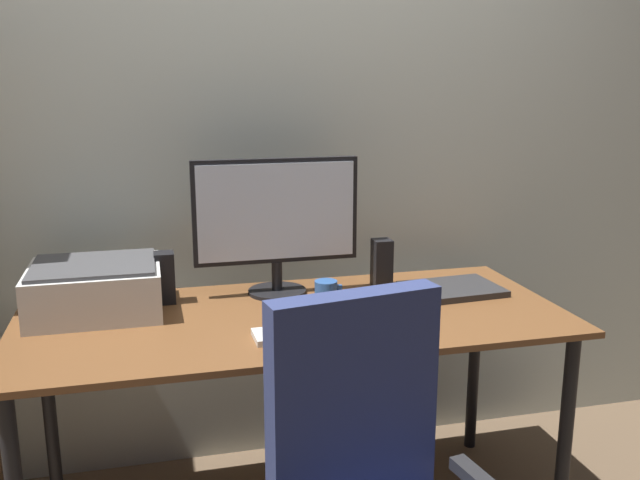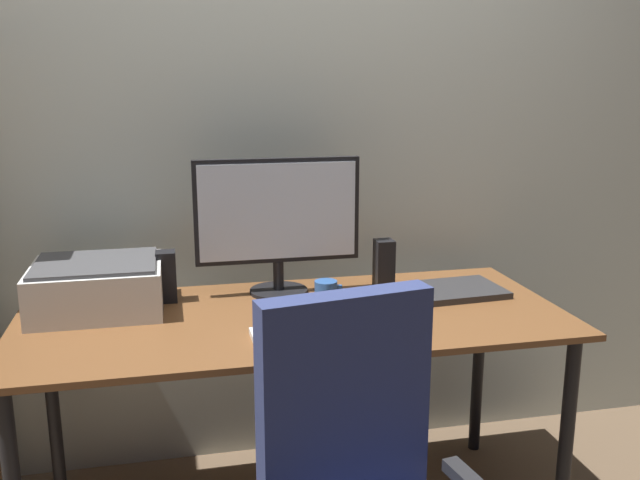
{
  "view_description": "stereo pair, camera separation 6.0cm",
  "coord_description": "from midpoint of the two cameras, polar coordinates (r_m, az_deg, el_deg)",
  "views": [
    {
      "loc": [
        -0.42,
        -2.0,
        1.47
      ],
      "look_at": [
        0.09,
        0.03,
        0.97
      ],
      "focal_mm": 38.61,
      "sensor_mm": 36.0,
      "label": 1
    },
    {
      "loc": [
        -0.36,
        -2.02,
        1.47
      ],
      "look_at": [
        0.09,
        0.03,
        0.97
      ],
      "focal_mm": 38.61,
      "sensor_mm": 36.0,
      "label": 2
    }
  ],
  "objects": [
    {
      "name": "laptop",
      "position": [
        2.42,
        10.19,
        -4.04
      ],
      "size": [
        0.33,
        0.25,
        0.02
      ],
      "primitive_type": "cube",
      "rotation": [
        0.0,
        0.0,
        0.07
      ],
      "color": "#2D2D30",
      "rests_on": "desk"
    },
    {
      "name": "back_wall",
      "position": [
        2.59,
        -5.48,
        9.62
      ],
      "size": [
        6.4,
        0.1,
        2.6
      ],
      "primitive_type": "cube",
      "color": "beige",
      "rests_on": "ground"
    },
    {
      "name": "keyboard",
      "position": [
        2.0,
        -2.22,
        -7.7
      ],
      "size": [
        0.29,
        0.12,
        0.02
      ],
      "primitive_type": "cube",
      "rotation": [
        0.0,
        0.0,
        0.02
      ],
      "color": "silver",
      "rests_on": "desk"
    },
    {
      "name": "speaker_left",
      "position": [
        2.32,
        -13.47,
        -3.05
      ],
      "size": [
        0.06,
        0.07,
        0.17
      ],
      "primitive_type": "cube",
      "color": "black",
      "rests_on": "desk"
    },
    {
      "name": "monitor",
      "position": [
        2.32,
        -4.4,
        1.85
      ],
      "size": [
        0.56,
        0.2,
        0.47
      ],
      "color": "black",
      "rests_on": "desk"
    },
    {
      "name": "mouse",
      "position": [
        2.04,
        3.56,
        -7.0
      ],
      "size": [
        0.07,
        0.1,
        0.03
      ],
      "primitive_type": "cube",
      "rotation": [
        0.0,
        0.0,
        -0.17
      ],
      "color": "black",
      "rests_on": "desk"
    },
    {
      "name": "printer",
      "position": [
        2.28,
        -18.85,
        -3.81
      ],
      "size": [
        0.4,
        0.34,
        0.16
      ],
      "color": "silver",
      "rests_on": "desk"
    },
    {
      "name": "desk",
      "position": [
        2.2,
        -2.94,
        -8.07
      ],
      "size": [
        1.71,
        0.74,
        0.74
      ],
      "color": "brown",
      "rests_on": "ground"
    },
    {
      "name": "speaker_right",
      "position": [
        2.44,
        4.43,
        -1.91
      ],
      "size": [
        0.06,
        0.07,
        0.17
      ],
      "primitive_type": "cube",
      "color": "black",
      "rests_on": "desk"
    },
    {
      "name": "coffee_mug",
      "position": [
        2.19,
        -0.27,
        -4.62
      ],
      "size": [
        0.09,
        0.07,
        0.1
      ],
      "color": "#285193",
      "rests_on": "desk"
    }
  ]
}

